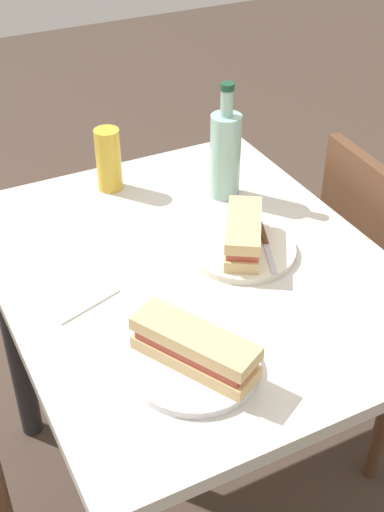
% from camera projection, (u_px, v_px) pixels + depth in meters
% --- Properties ---
extents(ground_plane, '(8.00, 8.00, 0.00)m').
position_uv_depth(ground_plane, '(192.00, 493.00, 1.86)').
color(ground_plane, '#47382D').
extents(dining_table, '(0.95, 0.77, 0.78)m').
position_uv_depth(dining_table, '(192.00, 317.00, 1.49)').
color(dining_table, beige).
rests_on(dining_table, ground).
extents(plate_near, '(0.22, 0.22, 0.01)m').
position_uv_depth(plate_near, '(195.00, 365.00, 1.16)').
color(plate_near, white).
rests_on(plate_near, dining_table).
extents(baguette_sandwich_near, '(0.23, 0.17, 0.07)m').
position_uv_depth(baguette_sandwich_near, '(195.00, 348.00, 1.13)').
color(baguette_sandwich_near, '#DBB77A').
rests_on(baguette_sandwich_near, plate_near).
extents(knife_near, '(0.17, 0.07, 0.01)m').
position_uv_depth(knife_near, '(206.00, 341.00, 1.19)').
color(knife_near, silver).
rests_on(knife_near, plate_near).
extents(plate_far, '(0.22, 0.22, 0.01)m').
position_uv_depth(plate_far, '(243.00, 250.00, 1.43)').
color(plate_far, silver).
rests_on(plate_far, dining_table).
extents(baguette_sandwich_far, '(0.20, 0.16, 0.07)m').
position_uv_depth(baguette_sandwich_far, '(243.00, 233.00, 1.41)').
color(baguette_sandwich_far, '#DBB77A').
rests_on(baguette_sandwich_far, plate_far).
extents(knife_far, '(0.17, 0.08, 0.01)m').
position_uv_depth(knife_far, '(266.00, 244.00, 1.43)').
color(knife_far, silver).
rests_on(knife_far, plate_far).
extents(water_bottle, '(0.07, 0.07, 0.28)m').
position_uv_depth(water_bottle, '(225.00, 153.00, 1.56)').
color(water_bottle, '#99C6B7').
rests_on(water_bottle, dining_table).
extents(beer_glass, '(0.06, 0.06, 0.15)m').
position_uv_depth(beer_glass, '(108.00, 160.00, 1.61)').
color(beer_glass, gold).
rests_on(beer_glass, dining_table).
extents(paper_napkin, '(0.18, 0.18, 0.00)m').
position_uv_depth(paper_napkin, '(69.00, 291.00, 1.33)').
color(paper_napkin, white).
rests_on(paper_napkin, dining_table).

